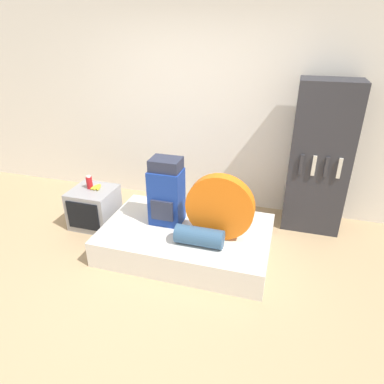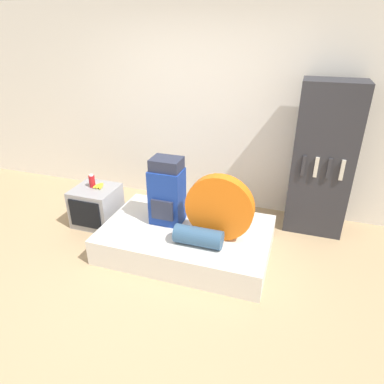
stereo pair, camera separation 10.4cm
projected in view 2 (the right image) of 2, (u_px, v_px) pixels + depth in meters
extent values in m
plane|color=tan|center=(152.00, 286.00, 3.37)|extent=(16.00, 16.00, 0.00)
cube|color=white|center=(209.00, 110.00, 4.45)|extent=(8.00, 0.05, 2.60)
cube|color=silver|center=(187.00, 239.00, 3.83)|extent=(1.82, 1.16, 0.29)
cube|color=navy|center=(167.00, 196.00, 3.77)|extent=(0.35, 0.27, 0.63)
cube|color=#282D42|center=(166.00, 164.00, 3.61)|extent=(0.32, 0.25, 0.13)
cube|color=#282D42|center=(162.00, 210.00, 3.68)|extent=(0.25, 0.03, 0.23)
cylinder|color=orange|center=(219.00, 208.00, 3.45)|extent=(0.70, 0.13, 0.70)
cylinder|color=#33567A|center=(198.00, 237.00, 3.44)|extent=(0.49, 0.19, 0.19)
cube|color=#939399|center=(97.00, 206.00, 4.33)|extent=(0.52, 0.50, 0.49)
cube|color=black|center=(85.00, 214.00, 4.11)|extent=(0.42, 0.02, 0.35)
cylinder|color=#B2191E|center=(92.00, 181.00, 4.23)|extent=(0.07, 0.07, 0.15)
cylinder|color=white|center=(91.00, 175.00, 4.20)|extent=(0.05, 0.05, 0.02)
ellipsoid|color=yellow|center=(98.00, 185.00, 4.26)|extent=(0.09, 0.17, 0.04)
ellipsoid|color=yellow|center=(100.00, 186.00, 4.25)|extent=(0.04, 0.16, 0.04)
ellipsoid|color=yellow|center=(101.00, 186.00, 4.24)|extent=(0.09, 0.17, 0.04)
cube|color=#2D2D33|center=(322.00, 160.00, 3.95)|extent=(0.67, 0.43, 1.79)
cube|color=#2D2D33|center=(304.00, 166.00, 3.81)|extent=(0.04, 0.02, 0.23)
cube|color=beige|center=(316.00, 167.00, 3.78)|extent=(0.04, 0.02, 0.23)
cube|color=#2D2D33|center=(329.00, 169.00, 3.74)|extent=(0.04, 0.02, 0.23)
cube|color=beige|center=(342.00, 170.00, 3.70)|extent=(0.04, 0.02, 0.23)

